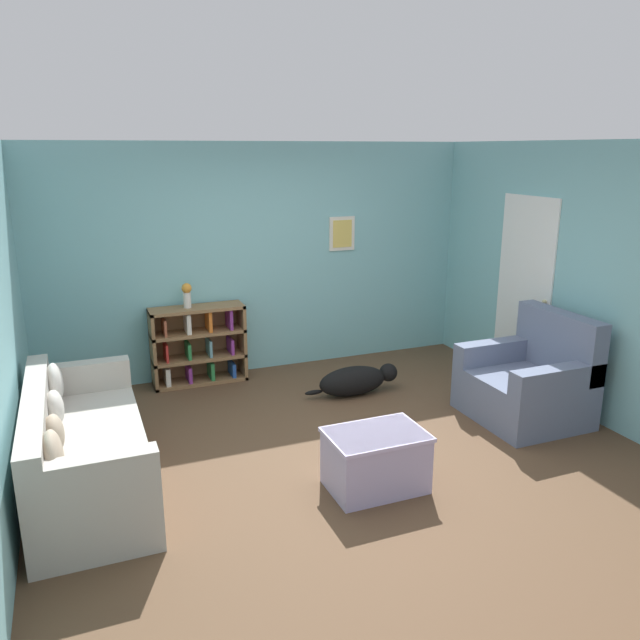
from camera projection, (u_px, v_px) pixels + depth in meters
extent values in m
plane|color=brown|center=(337.00, 447.00, 5.46)|extent=(14.00, 14.00, 0.00)
cube|color=#7AB7BC|center=(260.00, 259.00, 7.13)|extent=(5.60, 0.10, 2.60)
cube|color=silver|center=(342.00, 234.00, 7.36)|extent=(0.32, 0.02, 0.40)
cube|color=#DBBC56|center=(342.00, 234.00, 7.35)|extent=(0.24, 0.01, 0.32)
cube|color=#7AB7BC|center=(579.00, 279.00, 6.03)|extent=(0.10, 5.00, 2.60)
cube|color=white|center=(524.00, 292.00, 6.71)|extent=(0.02, 0.84, 2.05)
sphere|color=tan|center=(544.00, 302.00, 6.39)|extent=(0.05, 0.05, 0.05)
cube|color=#ADA89E|center=(90.00, 461.00, 4.74)|extent=(0.82, 2.03, 0.45)
cube|color=#ADA89E|center=(36.00, 419.00, 4.51)|extent=(0.16, 2.03, 0.35)
cube|color=#ADA89E|center=(90.00, 477.00, 3.81)|extent=(0.82, 0.16, 0.26)
cube|color=#ADA89E|center=(81.00, 377.00, 5.48)|extent=(0.82, 0.16, 0.26)
ellipsoid|color=tan|center=(52.00, 459.00, 3.92)|extent=(0.14, 0.37, 0.37)
ellipsoid|color=tan|center=(54.00, 434.00, 4.35)|extent=(0.14, 0.28, 0.28)
ellipsoid|color=beige|center=(54.00, 409.00, 4.78)|extent=(0.14, 0.29, 0.29)
ellipsoid|color=beige|center=(54.00, 384.00, 5.19)|extent=(0.14, 0.35, 0.35)
cube|color=olive|center=(153.00, 350.00, 6.69)|extent=(0.04, 0.33, 0.86)
cube|color=olive|center=(242.00, 340.00, 7.04)|extent=(0.04, 0.33, 0.86)
cube|color=olive|center=(196.00, 341.00, 7.00)|extent=(1.02, 0.02, 0.86)
cube|color=olive|center=(200.00, 380.00, 6.97)|extent=(1.02, 0.33, 0.04)
cube|color=olive|center=(199.00, 357.00, 6.90)|extent=(1.02, 0.33, 0.04)
cube|color=olive|center=(198.00, 332.00, 6.83)|extent=(1.02, 0.33, 0.04)
cube|color=olive|center=(197.00, 309.00, 6.75)|extent=(1.02, 0.33, 0.04)
cube|color=silver|center=(167.00, 376.00, 6.81)|extent=(0.05, 0.24, 0.21)
cube|color=#B22823|center=(166.00, 351.00, 6.73)|extent=(0.03, 0.24, 0.20)
cube|color=brown|center=(164.00, 327.00, 6.66)|extent=(0.03, 0.24, 0.18)
cube|color=#7A2D84|center=(189.00, 374.00, 6.89)|extent=(0.04, 0.24, 0.20)
cube|color=#287A3D|center=(188.00, 350.00, 6.82)|extent=(0.04, 0.24, 0.17)
cube|color=silver|center=(187.00, 322.00, 6.74)|extent=(0.04, 0.24, 0.22)
cube|color=#287A3D|center=(211.00, 370.00, 6.98)|extent=(0.04, 0.24, 0.22)
cube|color=#60939E|center=(209.00, 347.00, 6.90)|extent=(0.03, 0.24, 0.19)
cube|color=orange|center=(208.00, 320.00, 6.82)|extent=(0.04, 0.24, 0.23)
cube|color=#234C9E|center=(232.00, 369.00, 7.07)|extent=(0.04, 0.24, 0.17)
cube|color=#7A2D84|center=(230.00, 345.00, 6.99)|extent=(0.03, 0.24, 0.17)
cube|color=#7A2D84|center=(229.00, 318.00, 6.91)|extent=(0.03, 0.24, 0.23)
cube|color=slate|center=(523.00, 396.00, 5.99)|extent=(0.94, 1.03, 0.44)
cube|color=slate|center=(559.00, 341.00, 5.99)|extent=(0.18, 1.03, 0.58)
cube|color=slate|center=(558.00, 379.00, 5.53)|extent=(0.94, 0.18, 0.22)
cube|color=slate|center=(498.00, 351.00, 6.28)|extent=(0.94, 0.18, 0.22)
cube|color=#ADA3CC|center=(375.00, 460.00, 4.74)|extent=(0.71, 0.49, 0.46)
cube|color=#BBB0DC|center=(376.00, 435.00, 4.68)|extent=(0.74, 0.51, 0.03)
ellipsoid|color=black|center=(353.00, 381.00, 6.56)|extent=(0.75, 0.28, 0.31)
sphere|color=black|center=(388.00, 372.00, 6.70)|extent=(0.20, 0.20, 0.20)
ellipsoid|color=black|center=(314.00, 392.00, 6.46)|extent=(0.20, 0.05, 0.05)
cylinder|color=silver|center=(187.00, 300.00, 6.69)|extent=(0.08, 0.08, 0.17)
sphere|color=orange|center=(187.00, 288.00, 6.66)|extent=(0.11, 0.11, 0.11)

